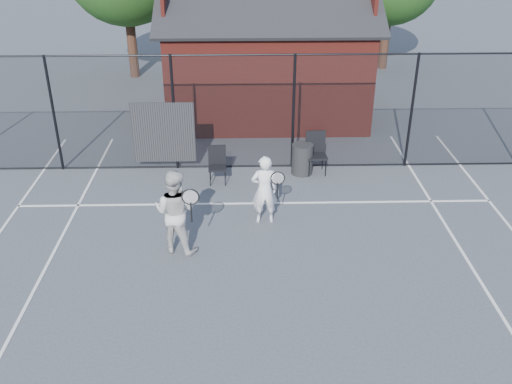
{
  "coord_description": "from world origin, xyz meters",
  "views": [
    {
      "loc": [
        -0.28,
        -8.62,
        6.4
      ],
      "look_at": [
        -0.03,
        1.48,
        1.1
      ],
      "focal_mm": 40.0,
      "sensor_mm": 36.0,
      "label": 1
    }
  ],
  "objects_px": {
    "player_front": "(264,190)",
    "player_back": "(175,211)",
    "chair_right": "(316,154)",
    "clubhouse": "(267,66)",
    "chair_left": "(217,166)",
    "waste_bin": "(302,159)"
  },
  "relations": [
    {
      "from": "player_front",
      "to": "player_back",
      "type": "distance_m",
      "value": 2.09
    },
    {
      "from": "chair_right",
      "to": "clubhouse",
      "type": "bearing_deg",
      "value": 100.03
    },
    {
      "from": "waste_bin",
      "to": "chair_left",
      "type": "bearing_deg",
      "value": -166.87
    },
    {
      "from": "chair_left",
      "to": "waste_bin",
      "type": "bearing_deg",
      "value": 10.85
    },
    {
      "from": "clubhouse",
      "to": "waste_bin",
      "type": "bearing_deg",
      "value": -80.63
    },
    {
      "from": "player_front",
      "to": "waste_bin",
      "type": "xyz_separation_m",
      "value": [
        1.06,
        2.41,
        -0.39
      ]
    },
    {
      "from": "player_front",
      "to": "chair_right",
      "type": "xyz_separation_m",
      "value": [
        1.42,
        2.41,
        -0.25
      ]
    },
    {
      "from": "player_front",
      "to": "chair_left",
      "type": "bearing_deg",
      "value": 119.62
    },
    {
      "from": "player_back",
      "to": "chair_right",
      "type": "xyz_separation_m",
      "value": [
        3.21,
        3.48,
        -0.35
      ]
    },
    {
      "from": "clubhouse",
      "to": "chair_left",
      "type": "bearing_deg",
      "value": -106.13
    },
    {
      "from": "clubhouse",
      "to": "player_back",
      "type": "relative_size",
      "value": 3.69
    },
    {
      "from": "clubhouse",
      "to": "waste_bin",
      "type": "distance_m",
      "value": 4.62
    },
    {
      "from": "clubhouse",
      "to": "player_back",
      "type": "height_order",
      "value": "clubhouse"
    },
    {
      "from": "waste_bin",
      "to": "player_front",
      "type": "bearing_deg",
      "value": -113.68
    },
    {
      "from": "clubhouse",
      "to": "chair_left",
      "type": "distance_m",
      "value": 5.23
    },
    {
      "from": "chair_right",
      "to": "player_front",
      "type": "bearing_deg",
      "value": -124.25
    },
    {
      "from": "clubhouse",
      "to": "chair_left",
      "type": "xyz_separation_m",
      "value": [
        -1.42,
        -4.9,
        -1.15
      ]
    },
    {
      "from": "player_front",
      "to": "chair_left",
      "type": "distance_m",
      "value": 2.22
    },
    {
      "from": "clubhouse",
      "to": "waste_bin",
      "type": "relative_size",
      "value": 8.2
    },
    {
      "from": "player_front",
      "to": "player_back",
      "type": "relative_size",
      "value": 0.89
    },
    {
      "from": "chair_left",
      "to": "waste_bin",
      "type": "relative_size",
      "value": 1.15
    },
    {
      "from": "player_front",
      "to": "chair_left",
      "type": "xyz_separation_m",
      "value": [
        -1.09,
        1.91,
        -0.33
      ]
    }
  ]
}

